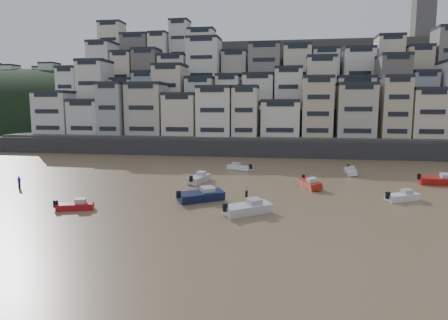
% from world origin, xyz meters
% --- Properties ---
extents(ground, '(400.00, 400.00, 0.00)m').
position_xyz_m(ground, '(0.00, 0.00, 0.00)').
color(ground, olive).
rests_on(ground, ground).
extents(sea_strip, '(340.00, 340.00, 0.00)m').
position_xyz_m(sea_strip, '(-110.00, 145.00, 0.01)').
color(sea_strip, '#4E5F70').
rests_on(sea_strip, ground).
extents(harbor_wall, '(140.00, 3.00, 3.50)m').
position_xyz_m(harbor_wall, '(10.00, 65.00, 1.75)').
color(harbor_wall, '#38383A').
rests_on(harbor_wall, ground).
extents(hillside, '(141.04, 66.00, 50.00)m').
position_xyz_m(hillside, '(14.73, 104.84, 13.01)').
color(hillside, '#4C4C47').
rests_on(hillside, ground).
extents(headland, '(216.00, 135.00, 53.33)m').
position_xyz_m(headland, '(-95.00, 135.00, 0.02)').
color(headland, black).
rests_on(headland, ground).
extents(boat_f, '(2.95, 5.78, 1.51)m').
position_xyz_m(boat_f, '(0.76, 34.57, 0.75)').
color(boat_f, silver).
rests_on(boat_f, ground).
extents(boat_h, '(4.96, 3.45, 1.30)m').
position_xyz_m(boat_h, '(5.17, 46.29, 0.65)').
color(boat_h, white).
rests_on(boat_h, ground).
extents(boat_g, '(5.95, 2.06, 1.61)m').
position_xyz_m(boat_g, '(34.70, 38.25, 0.81)').
color(boat_g, '#AA1714').
rests_on(boat_g, ground).
extents(boat_i, '(1.67, 5.00, 1.36)m').
position_xyz_m(boat_i, '(23.46, 44.86, 0.68)').
color(boat_i, silver).
rests_on(boat_i, ground).
extents(boat_a, '(5.58, 4.98, 1.54)m').
position_xyz_m(boat_a, '(9.54, 18.65, 0.77)').
color(boat_a, silver).
rests_on(boat_a, ground).
extents(boat_e, '(3.44, 5.72, 1.48)m').
position_xyz_m(boat_e, '(16.47, 33.03, 0.74)').
color(boat_e, '#A82214').
rests_on(boat_e, ground).
extents(boat_d, '(4.77, 3.65, 1.27)m').
position_xyz_m(boat_d, '(26.89, 27.47, 0.63)').
color(boat_d, white).
rests_on(boat_d, ground).
extents(boat_c, '(5.98, 5.18, 1.64)m').
position_xyz_m(boat_c, '(3.59, 23.29, 0.82)').
color(boat_c, '#131B3E').
rests_on(boat_c, ground).
extents(boat_j, '(4.41, 2.57, 1.14)m').
position_xyz_m(boat_j, '(-8.92, 17.32, 0.57)').
color(boat_j, '#AE151B').
rests_on(boat_j, ground).
extents(person_blue, '(0.44, 0.44, 1.74)m').
position_xyz_m(person_blue, '(-22.10, 26.25, 0.87)').
color(person_blue, '#1C1ED7').
rests_on(person_blue, ground).
extents(person_pink, '(0.44, 0.44, 1.74)m').
position_xyz_m(person_pink, '(8.58, 26.34, 0.87)').
color(person_pink, '#C9968E').
rests_on(person_pink, ground).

